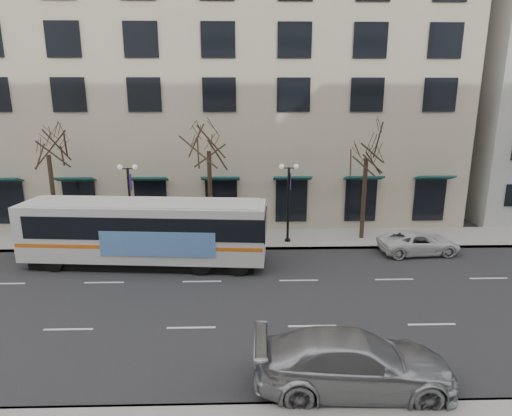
{
  "coord_description": "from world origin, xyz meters",
  "views": [
    {
      "loc": [
        2.25,
        -18.16,
        9.11
      ],
      "look_at": [
        2.78,
        1.88,
        4.0
      ],
      "focal_mm": 30.0,
      "sensor_mm": 36.0,
      "label": 1
    }
  ],
  "objects_px": {
    "silver_car": "(354,362)",
    "white_pickup": "(419,243)",
    "lamp_post_left": "(130,200)",
    "tree_far_left": "(47,140)",
    "tree_far_mid": "(209,136)",
    "tree_far_right": "(367,143)",
    "lamp_post_right": "(288,199)",
    "city_bus": "(146,231)"
  },
  "relations": [
    {
      "from": "silver_car",
      "to": "white_pickup",
      "type": "distance_m",
      "value": 14.25
    },
    {
      "from": "lamp_post_left",
      "to": "white_pickup",
      "type": "bearing_deg",
      "value": -6.53
    },
    {
      "from": "tree_far_left",
      "to": "tree_far_mid",
      "type": "height_order",
      "value": "tree_far_mid"
    },
    {
      "from": "tree_far_right",
      "to": "white_pickup",
      "type": "bearing_deg",
      "value": -43.5
    },
    {
      "from": "tree_far_mid",
      "to": "white_pickup",
      "type": "xyz_separation_m",
      "value": [
        12.78,
        -2.64,
        -6.24
      ]
    },
    {
      "from": "tree_far_right",
      "to": "silver_car",
      "type": "xyz_separation_m",
      "value": [
        -4.3,
        -15.0,
        -5.49
      ]
    },
    {
      "from": "tree_far_left",
      "to": "tree_far_mid",
      "type": "relative_size",
      "value": 0.98
    },
    {
      "from": "lamp_post_right",
      "to": "white_pickup",
      "type": "bearing_deg",
      "value": -14.68
    },
    {
      "from": "tree_far_mid",
      "to": "city_bus",
      "type": "xyz_separation_m",
      "value": [
        -3.27,
        -4.04,
        -4.9
      ]
    },
    {
      "from": "city_bus",
      "to": "silver_car",
      "type": "xyz_separation_m",
      "value": [
        8.97,
        -10.96,
        -1.07
      ]
    },
    {
      "from": "lamp_post_left",
      "to": "lamp_post_right",
      "type": "bearing_deg",
      "value": 0.0
    },
    {
      "from": "lamp_post_left",
      "to": "silver_car",
      "type": "xyz_separation_m",
      "value": [
        10.7,
        -14.4,
        -2.01
      ]
    },
    {
      "from": "lamp_post_left",
      "to": "lamp_post_right",
      "type": "distance_m",
      "value": 10.0
    },
    {
      "from": "lamp_post_left",
      "to": "lamp_post_right",
      "type": "height_order",
      "value": "same"
    },
    {
      "from": "tree_far_left",
      "to": "lamp_post_left",
      "type": "height_order",
      "value": "tree_far_left"
    },
    {
      "from": "city_bus",
      "to": "tree_far_right",
      "type": "bearing_deg",
      "value": 21.69
    },
    {
      "from": "tree_far_left",
      "to": "tree_far_right",
      "type": "distance_m",
      "value": 20.0
    },
    {
      "from": "silver_car",
      "to": "tree_far_mid",
      "type": "bearing_deg",
      "value": 23.17
    },
    {
      "from": "tree_far_left",
      "to": "city_bus",
      "type": "bearing_deg",
      "value": -30.98
    },
    {
      "from": "lamp_post_left",
      "to": "city_bus",
      "type": "relative_size",
      "value": 0.38
    },
    {
      "from": "tree_far_right",
      "to": "silver_car",
      "type": "relative_size",
      "value": 1.26
    },
    {
      "from": "tree_far_mid",
      "to": "lamp_post_right",
      "type": "height_order",
      "value": "tree_far_mid"
    },
    {
      "from": "lamp_post_right",
      "to": "silver_car",
      "type": "xyz_separation_m",
      "value": [
        0.7,
        -14.4,
        -2.01
      ]
    },
    {
      "from": "tree_far_right",
      "to": "silver_car",
      "type": "height_order",
      "value": "tree_far_right"
    },
    {
      "from": "tree_far_mid",
      "to": "city_bus",
      "type": "height_order",
      "value": "tree_far_mid"
    },
    {
      "from": "tree_far_mid",
      "to": "silver_car",
      "type": "xyz_separation_m",
      "value": [
        5.7,
        -15.0,
        -5.97
      ]
    },
    {
      "from": "tree_far_mid",
      "to": "city_bus",
      "type": "bearing_deg",
      "value": -128.96
    },
    {
      "from": "tree_far_mid",
      "to": "silver_car",
      "type": "height_order",
      "value": "tree_far_mid"
    },
    {
      "from": "city_bus",
      "to": "white_pickup",
      "type": "distance_m",
      "value": 16.16
    },
    {
      "from": "lamp_post_right",
      "to": "silver_car",
      "type": "height_order",
      "value": "lamp_post_right"
    },
    {
      "from": "tree_far_left",
      "to": "white_pickup",
      "type": "bearing_deg",
      "value": -6.6
    },
    {
      "from": "tree_far_left",
      "to": "tree_far_right",
      "type": "height_order",
      "value": "tree_far_left"
    },
    {
      "from": "tree_far_left",
      "to": "city_bus",
      "type": "relative_size",
      "value": 0.61
    },
    {
      "from": "tree_far_mid",
      "to": "lamp_post_right",
      "type": "bearing_deg",
      "value": -6.83
    },
    {
      "from": "city_bus",
      "to": "white_pickup",
      "type": "bearing_deg",
      "value": 9.75
    },
    {
      "from": "tree_far_right",
      "to": "tree_far_mid",
      "type": "bearing_deg",
      "value": 180.0
    },
    {
      "from": "tree_far_left",
      "to": "lamp_post_right",
      "type": "xyz_separation_m",
      "value": [
        15.01,
        -0.6,
        -3.75
      ]
    },
    {
      "from": "tree_far_left",
      "to": "white_pickup",
      "type": "distance_m",
      "value": 23.71
    },
    {
      "from": "lamp_post_left",
      "to": "city_bus",
      "type": "distance_m",
      "value": 3.96
    },
    {
      "from": "tree_far_right",
      "to": "white_pickup",
      "type": "relative_size",
      "value": 1.68
    },
    {
      "from": "tree_far_mid",
      "to": "city_bus",
      "type": "distance_m",
      "value": 7.15
    },
    {
      "from": "tree_far_left",
      "to": "tree_far_right",
      "type": "relative_size",
      "value": 1.03
    }
  ]
}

